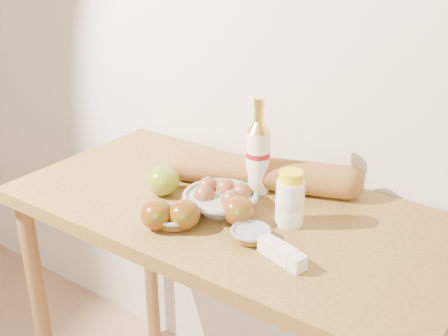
% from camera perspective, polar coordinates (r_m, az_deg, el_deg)
% --- Properties ---
extents(back_wall, '(3.50, 0.02, 2.60)m').
position_cam_1_polar(back_wall, '(1.61, 7.66, 13.46)').
color(back_wall, beige).
rests_on(back_wall, ground).
extents(table, '(1.20, 0.60, 0.90)m').
position_cam_1_polar(table, '(1.54, 0.66, -7.94)').
color(table, olive).
rests_on(table, ground).
extents(bourbon_bottle, '(0.07, 0.07, 0.27)m').
position_cam_1_polar(bourbon_bottle, '(1.51, 3.47, 1.36)').
color(bourbon_bottle, white).
rests_on(bourbon_bottle, table).
extents(cream_bottle, '(0.09, 0.09, 0.14)m').
position_cam_1_polar(cream_bottle, '(1.38, 6.72, -3.22)').
color(cream_bottle, white).
rests_on(cream_bottle, table).
extents(egg_bowl, '(0.24, 0.24, 0.07)m').
position_cam_1_polar(egg_bowl, '(1.45, -0.31, -3.11)').
color(egg_bowl, gray).
rests_on(egg_bowl, table).
extents(baguette, '(0.55, 0.28, 0.09)m').
position_cam_1_polar(baguette, '(1.55, 3.90, -0.53)').
color(baguette, '#AA7033').
rests_on(baguette, table).
extents(apple_yellowgreen, '(0.11, 0.11, 0.08)m').
position_cam_1_polar(apple_yellowgreen, '(1.53, -6.20, -1.27)').
color(apple_yellowgreen, olive).
rests_on(apple_yellowgreen, table).
extents(apple_redgreen_front, '(0.09, 0.09, 0.07)m').
position_cam_1_polar(apple_redgreen_front, '(1.37, -6.85, -4.72)').
color(apple_redgreen_front, '#850707').
rests_on(apple_redgreen_front, table).
extents(apple_redgreen_right, '(0.10, 0.10, 0.07)m').
position_cam_1_polar(apple_redgreen_right, '(1.38, 1.49, -4.34)').
color(apple_redgreen_right, maroon).
rests_on(apple_redgreen_right, table).
extents(sugar_bowl, '(0.12, 0.12, 0.03)m').
position_cam_1_polar(sugar_bowl, '(1.39, -5.02, -5.06)').
color(sugar_bowl, gray).
rests_on(sugar_bowl, table).
extents(syrup_bowl, '(0.12, 0.12, 0.03)m').
position_cam_1_polar(syrup_bowl, '(1.32, 2.75, -6.71)').
color(syrup_bowl, gray).
rests_on(syrup_bowl, table).
extents(butter_stick, '(0.13, 0.07, 0.04)m').
position_cam_1_polar(butter_stick, '(1.25, 5.89, -8.63)').
color(butter_stick, '#F3E7BC').
rests_on(butter_stick, table).
extents(apple_extra, '(0.09, 0.09, 0.07)m').
position_cam_1_polar(apple_extra, '(1.36, -4.07, -4.75)').
color(apple_extra, '#850707').
rests_on(apple_extra, table).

